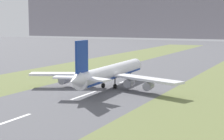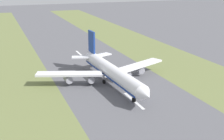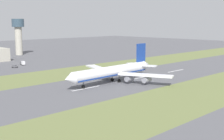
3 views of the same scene
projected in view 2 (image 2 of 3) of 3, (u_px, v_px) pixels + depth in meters
The scene contains 7 objects.
ground_plane at pixel (111, 80), 145.27m from camera, with size 800.00×800.00×0.00m, color #56565B.
grass_median_west at pixel (192, 70), 160.58m from camera, with size 40.00×600.00×0.01m, color olive.
grass_median_east at pixel (10, 93), 129.96m from camera, with size 40.00×600.00×0.01m, color olive.
centreline_dash_near at pixel (80, 54), 193.53m from camera, with size 1.20×18.00×0.01m, color silver.
centreline_dash_mid at pixel (101, 72), 157.80m from camera, with size 1.20×18.00×0.01m, color silver.
centreline_dash_far at pixel (134, 101), 122.06m from camera, with size 1.20×18.00×0.01m, color silver.
airplane_main_jet at pixel (110, 71), 139.31m from camera, with size 64.07×67.18×20.20m.
Camera 2 is at (48.27, 128.68, 47.31)m, focal length 50.00 mm.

